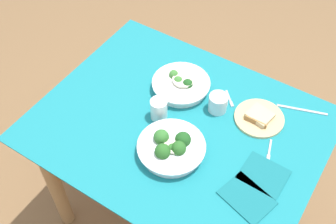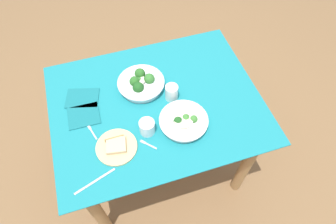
% 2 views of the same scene
% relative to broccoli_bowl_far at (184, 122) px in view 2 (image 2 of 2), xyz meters
% --- Properties ---
extents(ground_plane, '(6.00, 6.00, 0.00)m').
position_rel_broccoli_bowl_far_xyz_m(ground_plane, '(0.10, -0.18, -0.80)').
color(ground_plane, brown).
extents(dining_table, '(1.16, 0.91, 0.77)m').
position_rel_broccoli_bowl_far_xyz_m(dining_table, '(0.10, -0.18, -0.16)').
color(dining_table, '#197A84').
rests_on(dining_table, ground_plane).
extents(broccoli_bowl_far, '(0.26, 0.26, 0.07)m').
position_rel_broccoli_bowl_far_xyz_m(broccoli_bowl_far, '(0.00, 0.00, 0.00)').
color(broccoli_bowl_far, white).
rests_on(broccoli_bowl_far, dining_table).
extents(broccoli_bowl_near, '(0.27, 0.27, 0.09)m').
position_rel_broccoli_bowl_far_xyz_m(broccoli_bowl_near, '(0.15, -0.31, 0.01)').
color(broccoli_bowl_near, white).
rests_on(broccoli_bowl_near, dining_table).
extents(bread_side_plate, '(0.21, 0.21, 0.03)m').
position_rel_broccoli_bowl_far_xyz_m(bread_side_plate, '(0.36, 0.03, -0.02)').
color(bread_side_plate, '#D6B27A').
rests_on(bread_side_plate, dining_table).
extents(water_glass_center, '(0.08, 0.08, 0.08)m').
position_rel_broccoli_bowl_far_xyz_m(water_glass_center, '(0.19, -0.02, 0.01)').
color(water_glass_center, silver).
rests_on(water_glass_center, dining_table).
extents(water_glass_side, '(0.07, 0.07, 0.10)m').
position_rel_broccoli_bowl_far_xyz_m(water_glass_side, '(0.01, -0.19, 0.02)').
color(water_glass_side, silver).
rests_on(water_glass_side, dining_table).
extents(fork_by_far_bowl, '(0.07, 0.08, 0.00)m').
position_rel_broccoli_bowl_far_xyz_m(fork_by_far_bowl, '(0.21, 0.06, -0.02)').
color(fork_by_far_bowl, '#B7B7BC').
rests_on(fork_by_far_bowl, dining_table).
extents(fork_by_near_bowl, '(0.04, 0.10, 0.00)m').
position_rel_broccoli_bowl_far_xyz_m(fork_by_near_bowl, '(0.47, -0.10, -0.02)').
color(fork_by_near_bowl, '#B7B7BC').
rests_on(fork_by_near_bowl, dining_table).
extents(table_knife_left, '(0.20, 0.08, 0.00)m').
position_rel_broccoli_bowl_far_xyz_m(table_knife_left, '(0.50, 0.17, -0.02)').
color(table_knife_left, '#B7B7BC').
rests_on(table_knife_left, dining_table).
extents(napkin_folded_upper, '(0.21, 0.18, 0.01)m').
position_rel_broccoli_bowl_far_xyz_m(napkin_folded_upper, '(0.48, -0.33, -0.02)').
color(napkin_folded_upper, '#156870').
rests_on(napkin_folded_upper, dining_table).
extents(napkin_folded_lower, '(0.17, 0.15, 0.01)m').
position_rel_broccoli_bowl_far_xyz_m(napkin_folded_lower, '(0.49, -0.21, -0.02)').
color(napkin_folded_lower, '#156870').
rests_on(napkin_folded_lower, dining_table).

